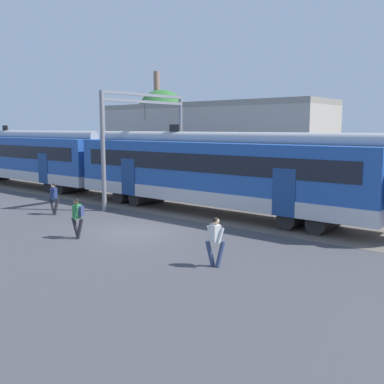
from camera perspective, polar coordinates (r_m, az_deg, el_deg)
ground_plane at (r=20.00m, az=-7.21°, el=-5.03°), size 160.00×160.00×0.00m
track_bed at (r=31.77m, az=-13.41°, el=-0.27°), size 80.00×4.40×0.01m
commuter_train at (r=29.58m, az=-10.64°, el=3.59°), size 38.05×3.07×4.73m
pedestrian_navy at (r=24.63m, az=-17.14°, el=-0.56°), size 0.71×0.50×1.67m
pedestrian_green at (r=19.07m, az=-14.32°, el=-2.83°), size 0.71×0.52×1.67m
pedestrian_white at (r=14.78m, az=2.99°, el=-5.87°), size 0.65×0.56×1.67m
catenary_gantry at (r=26.93m, az=-5.98°, el=7.63°), size 0.24×6.64×6.53m
background_building at (r=34.87m, az=2.25°, el=5.96°), size 18.69×5.00×9.20m
street_tree_left at (r=37.76m, az=-3.86°, el=9.66°), size 4.17×4.17×7.64m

